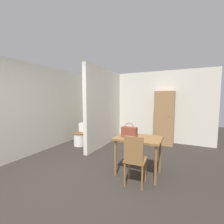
{
  "coord_description": "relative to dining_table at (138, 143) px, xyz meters",
  "views": [
    {
      "loc": [
        1.62,
        -1.69,
        1.56
      ],
      "look_at": [
        -0.08,
        1.85,
        1.19
      ],
      "focal_mm": 24.0,
      "sensor_mm": 36.0,
      "label": 1
    }
  ],
  "objects": [
    {
      "name": "wall_back",
      "position": [
        -0.82,
        2.66,
        0.6
      ],
      "size": [
        5.21,
        0.12,
        2.5
      ],
      "color": "beige",
      "rests_on": "ground_plane"
    },
    {
      "name": "wooden_chair",
      "position": [
        0.06,
        -0.44,
        -0.16
      ],
      "size": [
        0.39,
        0.39,
        0.92
      ],
      "rotation": [
        0.0,
        0.0,
        0.06
      ],
      "color": "brown",
      "rests_on": "ground_plane"
    },
    {
      "name": "handbag",
      "position": [
        -0.17,
        -0.08,
        0.22
      ],
      "size": [
        0.31,
        0.13,
        0.3
      ],
      "color": "brown",
      "rests_on": "dining_table"
    },
    {
      "name": "partition_wall",
      "position": [
        -1.57,
        1.47,
        0.6
      ],
      "size": [
        0.12,
        2.26,
        2.5
      ],
      "color": "beige",
      "rests_on": "ground_plane"
    },
    {
      "name": "dining_table",
      "position": [
        0.0,
        0.0,
        0.0
      ],
      "size": [
        0.91,
        0.64,
        0.77
      ],
      "color": "brown",
      "rests_on": "ground_plane"
    },
    {
      "name": "wall_left",
      "position": [
        -2.99,
        0.7,
        0.6
      ],
      "size": [
        0.12,
        4.81,
        2.5
      ],
      "color": "beige",
      "rests_on": "ground_plane"
    },
    {
      "name": "ground_plane",
      "position": [
        -0.82,
        -1.21,
        -0.65
      ],
      "size": [
        16.0,
        16.0,
        0.0
      ],
      "primitive_type": "plane",
      "color": "#2D2823"
    },
    {
      "name": "wooden_cabinet",
      "position": [
        0.23,
        2.35,
        0.24
      ],
      "size": [
        0.62,
        0.49,
        1.79
      ],
      "color": "#997047",
      "rests_on": "ground_plane"
    },
    {
      "name": "toilet",
      "position": [
        -2.25,
        1.05,
        -0.37
      ],
      "size": [
        0.42,
        0.57,
        0.7
      ],
      "color": "white",
      "rests_on": "ground_plane"
    }
  ]
}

